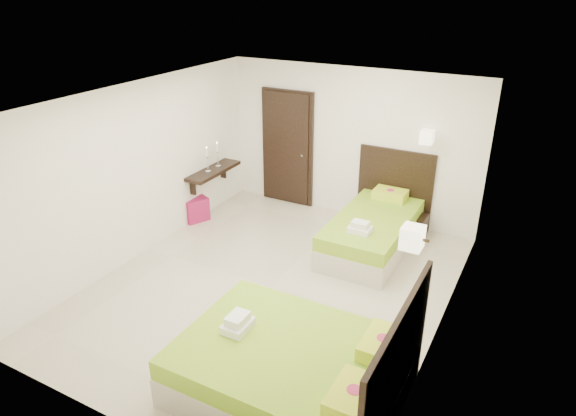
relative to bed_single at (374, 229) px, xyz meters
The scene contains 7 objects.
floor 1.98m from the bed_single, 115.79° to the right, with size 5.50×5.50×0.00m, color beige.
bed_single is the anchor object (origin of this frame).
bed_double 3.40m from the bed_single, 83.64° to the right, with size 2.21×1.88×1.82m.
nightstand 0.82m from the bed_single, 57.08° to the left, with size 0.41×0.37×0.37m, color black.
ottoman 3.17m from the bed_single, behind, with size 0.41×0.41×0.41m, color maroon.
door 2.37m from the bed_single, 155.50° to the left, with size 1.02×0.15×2.14m.
console_shelf 2.98m from the bed_single, behind, with size 0.35×1.20×0.78m.
Camera 1 is at (3.05, -5.20, 3.95)m, focal length 32.00 mm.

